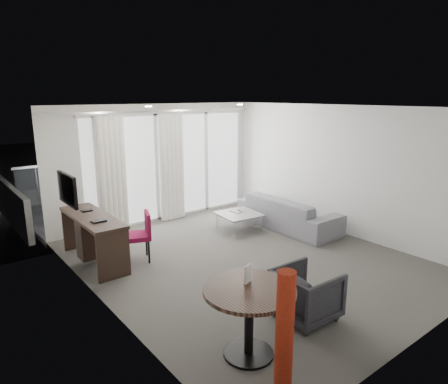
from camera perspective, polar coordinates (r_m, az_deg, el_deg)
floor at (r=7.03m, az=3.06°, el=-9.66°), size 5.00×6.00×0.00m
ceiling at (r=6.46m, az=3.36°, el=12.01°), size 5.00×6.00×0.00m
wall_left at (r=5.37m, az=-17.35°, el=-3.05°), size 0.00×6.00×2.60m
wall_right at (r=8.45m, az=16.08°, el=3.05°), size 0.00×6.00×2.60m
wall_front at (r=4.88m, az=27.18°, el=-5.67°), size 5.00×0.00×2.60m
window_panel at (r=9.20m, az=-7.72°, el=3.67°), size 4.00×0.02×2.38m
window_frame at (r=9.19m, az=-7.67°, el=3.66°), size 4.10×0.06×2.44m
curtain_left at (r=8.43m, az=-15.67°, el=2.35°), size 0.60×0.20×2.38m
curtain_right at (r=9.04m, az=-7.46°, el=3.50°), size 0.60×0.20×2.38m
curtain_track at (r=8.78m, az=-9.15°, el=11.35°), size 4.80×0.04×0.04m
downlight_a at (r=7.27m, az=-10.73°, el=11.92°), size 0.12×0.12×0.02m
downlight_b at (r=8.45m, az=2.28°, el=12.38°), size 0.12×0.12×0.02m
desk at (r=7.14m, az=-18.11°, el=-6.44°), size 0.55×1.76×0.82m
tv at (r=6.71m, az=-21.49°, el=0.35°), size 0.05×0.80×0.50m
desk_chair at (r=7.02m, az=-12.35°, el=-6.28°), size 0.59×0.57×0.85m
round_table at (r=4.55m, az=3.59°, el=-18.05°), size 1.32×1.32×0.80m
menu_card at (r=4.51m, az=3.36°, el=-13.69°), size 0.11×0.05×0.21m
red_lamp at (r=3.84m, az=8.60°, el=-20.19°), size 0.35×0.35×1.33m
tub_armchair at (r=5.33m, az=11.68°, el=-14.07°), size 0.75×0.73×0.66m
coffee_table at (r=8.44m, az=2.14°, el=-4.26°), size 0.90×0.90×0.37m
remote at (r=8.53m, az=2.25°, el=-2.81°), size 0.09×0.15×0.02m
magazine at (r=8.52m, az=1.82°, el=-2.84°), size 0.25×0.31×0.02m
sofa at (r=8.67m, az=9.15°, el=-2.87°), size 0.91×2.32×0.68m
terrace_slab at (r=10.79m, az=-11.60°, el=-1.86°), size 5.60×3.00×0.12m
rattan_chair_a at (r=10.60m, az=-7.57°, el=0.89°), size 0.64×0.64×0.90m
rattan_chair_b at (r=11.52m, az=-3.21°, el=2.00°), size 0.80×0.80×0.90m
rattan_table at (r=11.25m, az=-3.80°, el=0.70°), size 0.60×0.60×0.51m
balustrade at (r=11.94m, az=-14.86°, el=2.24°), size 5.50×0.06×1.05m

